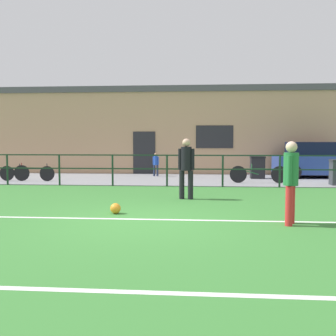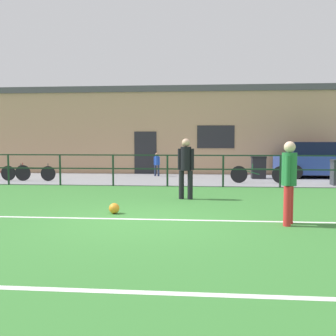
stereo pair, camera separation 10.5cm
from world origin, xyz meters
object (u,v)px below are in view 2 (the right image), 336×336
parked_car_red (319,161)px  bicycle_parked_0 (3,172)px  soccer_ball_match (114,208)px  bicycle_parked_1 (28,173)px  bicycle_parked_2 (260,174)px  player_striker (289,178)px  spectator_child (157,163)px  trash_bin_1 (258,167)px  player_goalkeeper (186,165)px

parked_car_red → bicycle_parked_0: bearing=-169.1°
soccer_ball_match → bicycle_parked_0: bearing=133.4°
bicycle_parked_0 → bicycle_parked_1: bearing=0.0°
soccer_ball_match → bicycle_parked_2: (4.20, 6.47, 0.24)m
soccer_ball_match → parked_car_red: size_ratio=0.06×
bicycle_parked_0 → bicycle_parked_1: size_ratio=1.00×
player_striker → bicycle_parked_1: size_ratio=0.71×
spectator_child → trash_bin_1: bearing=-176.0°
player_striker → bicycle_parked_1: 11.40m
player_goalkeeper → bicycle_parked_2: bearing=68.6°
player_striker → soccer_ball_match: size_ratio=6.84×
player_striker → bicycle_parked_2: size_ratio=0.73×
bicycle_parked_0 → trash_bin_1: (10.53, 1.78, 0.15)m
soccer_ball_match → spectator_child: (-0.09, 9.00, 0.51)m
parked_car_red → bicycle_parked_0: 13.56m
bicycle_parked_2 → player_striker: bearing=-94.2°
spectator_child → bicycle_parked_1: bearing=40.5°
soccer_ball_match → player_striker: bearing=-12.8°
soccer_ball_match → bicycle_parked_1: bearing=128.1°
soccer_ball_match → trash_bin_1: 9.37m
parked_car_red → bicycle_parked_1: 12.54m
trash_bin_1 → bicycle_parked_1: bearing=-169.4°
player_goalkeeper → bicycle_parked_1: size_ratio=0.75×
player_striker → bicycle_parked_0: size_ratio=0.71×
parked_car_red → bicycle_parked_2: 3.96m
spectator_child → bicycle_parked_1: (-4.99, -2.53, -0.29)m
soccer_ball_match → spectator_child: spectator_child is taller
bicycle_parked_1 → bicycle_parked_2: bearing=-0.0°
bicycle_parked_0 → trash_bin_1: 10.68m
player_striker → soccer_ball_match: bearing=100.2°
trash_bin_1 → bicycle_parked_0: bearing=-170.4°
player_goalkeeper → bicycle_parked_0: 8.73m
spectator_child → bicycle_parked_0: size_ratio=0.47×
spectator_child → trash_bin_1: 4.57m
bicycle_parked_0 → soccer_ball_match: bearing=-46.6°
player_goalkeeper → soccer_ball_match: 2.89m
spectator_child → parked_car_red: parked_car_red is taller
parked_car_red → player_goalkeeper: bearing=-130.1°
player_striker → parked_car_red: player_striker is taller
parked_car_red → bicycle_parked_0: size_ratio=1.66×
player_striker → soccer_ball_match: 3.84m
player_striker → bicycle_parked_0: (-9.78, 7.30, -0.57)m
spectator_child → bicycle_parked_2: spectator_child is taller
player_goalkeeper → spectator_child: 6.90m
player_goalkeeper → soccer_ball_match: bearing=-112.2°
player_striker → soccer_ball_match: (-3.66, 0.83, -0.81)m
parked_car_red → bicycle_parked_0: parked_car_red is taller
soccer_ball_match → bicycle_parked_1: size_ratio=0.10×
player_goalkeeper → player_striker: (2.14, -3.13, -0.04)m
spectator_child → player_goalkeeper: bearing=117.1°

